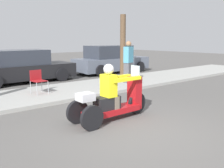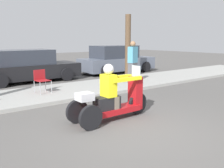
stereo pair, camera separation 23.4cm
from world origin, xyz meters
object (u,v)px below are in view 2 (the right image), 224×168
object	(u,v)px
motorcycle_trike	(112,100)
parked_car_lot_center	(116,60)
tree_trunk	(128,46)
folding_chair_set_back	(41,79)
spectator_end_of_line	(133,63)
parked_car_lot_left	(27,67)

from	to	relation	value
motorcycle_trike	parked_car_lot_center	size ratio (longest dim) A/B	0.49
parked_car_lot_center	tree_trunk	xyz separation A→B (m)	(-1.05, -2.24, 0.91)
folding_chair_set_back	tree_trunk	world-z (taller)	tree_trunk
spectator_end_of_line	parked_car_lot_center	size ratio (longest dim) A/B	0.38
parked_car_lot_center	parked_car_lot_left	xyz separation A→B (m)	(-5.43, -0.01, -0.04)
spectator_end_of_line	parked_car_lot_center	distance (m)	4.25
parked_car_lot_left	motorcycle_trike	bearing A→B (deg)	-92.00
parked_car_lot_center	parked_car_lot_left	distance (m)	5.43
spectator_end_of_line	tree_trunk	xyz separation A→B (m)	(0.99, 1.48, 0.67)
parked_car_lot_center	tree_trunk	world-z (taller)	tree_trunk
parked_car_lot_center	tree_trunk	size ratio (longest dim) A/B	1.52
motorcycle_trike	tree_trunk	xyz separation A→B (m)	(4.63, 4.75, 1.16)
parked_car_lot_center	tree_trunk	distance (m)	2.64
parked_car_lot_center	parked_car_lot_left	world-z (taller)	parked_car_lot_center
spectator_end_of_line	motorcycle_trike	bearing A→B (deg)	-137.99
spectator_end_of_line	parked_car_lot_center	xyz separation A→B (m)	(2.04, 3.72, -0.23)
motorcycle_trike	spectator_end_of_line	xyz separation A→B (m)	(3.63, 3.27, 0.48)
spectator_end_of_line	parked_car_lot_center	bearing A→B (deg)	61.23
parked_car_lot_left	tree_trunk	distance (m)	5.01
parked_car_lot_center	parked_car_lot_left	size ratio (longest dim) A/B	1.00
spectator_end_of_line	tree_trunk	distance (m)	1.90
spectator_end_of_line	folding_chair_set_back	size ratio (longest dim) A/B	2.21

